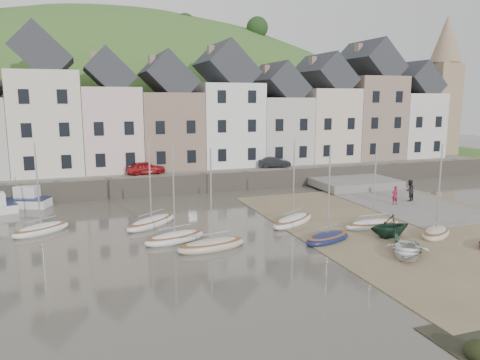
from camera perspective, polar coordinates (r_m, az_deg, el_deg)
name	(u,v)px	position (r m, az deg, el deg)	size (l,w,h in m)	color
ground	(271,243)	(29.38, 3.88, -7.72)	(160.00, 160.00, 0.00)	#4E483D
quay_land	(173,164)	(59.33, -8.28, 2.02)	(90.00, 30.00, 1.50)	#3E5F26
quay_street	(194,171)	(48.09, -5.68, 1.16)	(70.00, 7.00, 0.10)	slate
seawall	(203,183)	(44.85, -4.62, -0.31)	(70.00, 1.20, 1.80)	slate
beach	(415,226)	(35.02, 20.76, -5.38)	(18.00, 26.00, 0.06)	brown
slipway	(391,199)	(43.51, 18.10, -2.24)	(8.00, 18.00, 0.12)	slate
hillside	(120,244)	(90.06, -14.57, -7.66)	(134.40, 84.00, 84.00)	#3E5F26
townhouse_terrace	(201,113)	(51.36, -4.80, 8.22)	(61.05, 8.00, 13.93)	white
church_spire	(443,82)	(67.47, 23.80, 11.03)	(4.00, 4.00, 18.00)	#997F60
sailboat_0	(41,229)	(34.04, -23.32, -5.58)	(4.22, 3.53, 6.32)	silver
sailboat_1	(151,222)	(33.63, -10.86, -5.11)	(4.66, 4.26, 6.32)	silver
sailboat_2	(212,245)	(28.12, -3.53, -7.98)	(4.62, 2.21, 6.32)	#C3B59C
sailboat_3	(175,237)	(29.77, -8.04, -7.03)	(4.45, 2.69, 6.32)	silver
sailboat_4	(293,220)	(33.68, 6.54, -4.97)	(4.76, 3.85, 6.32)	silver
sailboat_5	(327,238)	(29.95, 10.72, -7.00)	(4.04, 2.73, 6.32)	#151C44
sailboat_6	(373,225)	(33.67, 16.03, -5.31)	(4.23, 1.51, 6.32)	silver
sailboat_7	(436,233)	(33.10, 23.00, -5.98)	(3.68, 3.14, 6.32)	#C3B59C
motorboat_2	(20,200)	(42.75, -25.49, -2.23)	(5.39, 3.45, 1.70)	silver
rowboat_white	(407,250)	(28.31, 19.89, -8.13)	(2.45, 3.43, 0.71)	silver
rowboat_green	(390,226)	(31.52, 17.98, -5.40)	(2.51, 2.91, 1.53)	#153122
person_red	(395,195)	(40.99, 18.55, -1.79)	(0.57, 0.38, 1.57)	maroon
person_dark	(409,190)	(42.77, 20.17, -1.22)	(0.90, 0.70, 1.85)	black
car_left	(146,168)	(46.10, -11.53, 1.49)	(1.51, 3.76, 1.28)	maroon
car_right	(274,162)	(49.76, 4.25, 2.20)	(1.20, 3.44, 1.13)	black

